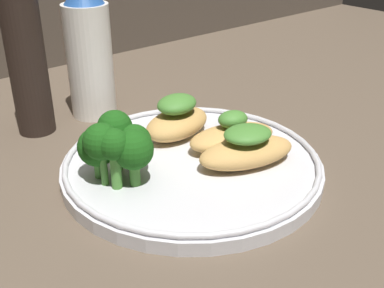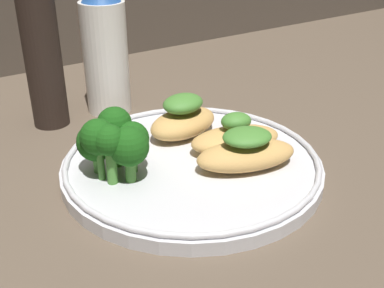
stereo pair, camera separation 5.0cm
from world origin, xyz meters
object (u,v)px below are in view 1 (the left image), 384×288
(plate, at_px, (192,164))
(broccoli_bunch, at_px, (116,144))
(sauce_bottle, at_px, (87,53))
(pepper_grinder, at_px, (27,61))

(plate, distance_m, broccoli_bunch, 0.09)
(sauce_bottle, xyz_separation_m, pepper_grinder, (-0.08, 0.00, 0.00))
(broccoli_bunch, distance_m, pepper_grinder, 0.19)
(broccoli_bunch, height_order, sauce_bottle, sauce_bottle)
(plate, distance_m, sauce_bottle, 0.22)
(broccoli_bunch, distance_m, sauce_bottle, 0.20)
(plate, bearing_deg, pepper_grinder, 111.86)
(sauce_bottle, height_order, pepper_grinder, pepper_grinder)
(plate, xyz_separation_m, sauce_bottle, (-0.00, 0.20, 0.08))
(plate, distance_m, pepper_grinder, 0.24)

